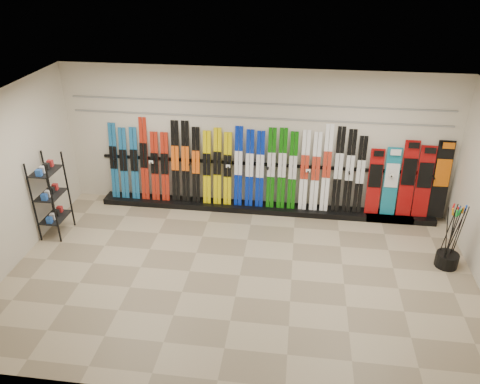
# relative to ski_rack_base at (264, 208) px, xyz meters

# --- Properties ---
(floor) EXTENTS (8.00, 8.00, 0.00)m
(floor) POSITION_rel_ski_rack_base_xyz_m (-0.22, -2.28, -0.06)
(floor) COLOR #87765D
(floor) RESTS_ON ground
(back_wall) EXTENTS (8.00, 0.00, 8.00)m
(back_wall) POSITION_rel_ski_rack_base_xyz_m (-0.22, 0.22, 1.44)
(back_wall) COLOR beige
(back_wall) RESTS_ON floor
(left_wall) EXTENTS (0.00, 5.00, 5.00)m
(left_wall) POSITION_rel_ski_rack_base_xyz_m (-4.22, -2.28, 1.44)
(left_wall) COLOR beige
(left_wall) RESTS_ON floor
(ceiling) EXTENTS (8.00, 8.00, 0.00)m
(ceiling) POSITION_rel_ski_rack_base_xyz_m (-0.22, -2.28, 2.94)
(ceiling) COLOR silver
(ceiling) RESTS_ON back_wall
(ski_rack_base) EXTENTS (8.00, 0.40, 0.12)m
(ski_rack_base) POSITION_rel_ski_rack_base_xyz_m (0.00, 0.00, 0.00)
(ski_rack_base) COLOR black
(ski_rack_base) RESTS_ON floor
(skis) EXTENTS (5.37, 0.29, 1.82)m
(skis) POSITION_rel_ski_rack_base_xyz_m (-0.64, 0.08, 0.89)
(skis) COLOR #195E94
(skis) RESTS_ON ski_rack_base
(snowboards) EXTENTS (1.58, 0.25, 1.60)m
(snowboards) POSITION_rel_ski_rack_base_xyz_m (2.91, 0.08, 0.81)
(snowboards) COLOR #990C0C
(snowboards) RESTS_ON ski_rack_base
(accessory_rack) EXTENTS (0.40, 0.60, 1.62)m
(accessory_rack) POSITION_rel_ski_rack_base_xyz_m (-3.97, -1.40, 0.75)
(accessory_rack) COLOR black
(accessory_rack) RESTS_ON floor
(pole_bin) EXTENTS (0.39, 0.39, 0.25)m
(pole_bin) POSITION_rel_ski_rack_base_xyz_m (3.38, -1.52, 0.07)
(pole_bin) COLOR black
(pole_bin) RESTS_ON floor
(ski_poles) EXTENTS (0.36, 0.30, 1.18)m
(ski_poles) POSITION_rel_ski_rack_base_xyz_m (3.36, -1.52, 0.55)
(ski_poles) COLOR black
(ski_poles) RESTS_ON pole_bin
(slatwall_rail_0) EXTENTS (7.60, 0.02, 0.03)m
(slatwall_rail_0) POSITION_rel_ski_rack_base_xyz_m (-0.22, 0.20, 1.94)
(slatwall_rail_0) COLOR gray
(slatwall_rail_0) RESTS_ON back_wall
(slatwall_rail_1) EXTENTS (7.60, 0.02, 0.03)m
(slatwall_rail_1) POSITION_rel_ski_rack_base_xyz_m (-0.22, 0.20, 2.24)
(slatwall_rail_1) COLOR gray
(slatwall_rail_1) RESTS_ON back_wall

